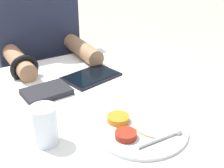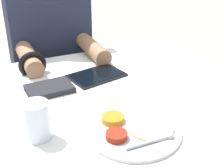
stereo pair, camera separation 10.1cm
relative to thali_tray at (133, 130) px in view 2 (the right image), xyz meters
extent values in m
cylinder|color=#B7BABF|center=(0.00, 0.00, 0.00)|extent=(0.27, 0.27, 0.01)
cylinder|color=orange|center=(-0.04, 0.06, 0.01)|extent=(0.07, 0.07, 0.02)
cylinder|color=maroon|center=(-0.06, -0.02, 0.01)|extent=(0.06, 0.06, 0.02)
cylinder|color=#DBBC7F|center=(0.05, -0.01, 0.00)|extent=(0.13, 0.13, 0.01)
cylinder|color=#B7BABF|center=(0.01, -0.07, 0.01)|extent=(0.13, 0.01, 0.01)
sphere|color=#B7BABF|center=(0.07, -0.07, 0.01)|extent=(0.02, 0.02, 0.02)
cube|color=silver|center=(-0.15, 0.34, 0.00)|extent=(0.16, 0.12, 0.01)
cube|color=black|center=(-0.15, 0.34, 0.00)|extent=(0.17, 0.12, 0.02)
cube|color=black|center=(0.04, 0.38, 0.00)|extent=(0.23, 0.18, 0.01)
cube|color=black|center=(0.04, 0.38, 0.00)|extent=(0.21, 0.16, 0.00)
cube|color=black|center=(-0.04, 0.82, -0.54)|extent=(0.34, 0.22, 0.44)
cube|color=#1E2338|center=(-0.04, 0.82, -0.01)|extent=(0.37, 0.20, 0.61)
cylinder|color=#936B4C|center=(-0.18, 0.60, 0.03)|extent=(0.07, 0.28, 0.07)
cylinder|color=#936B4C|center=(0.10, 0.60, 0.03)|extent=(0.07, 0.28, 0.07)
torus|color=black|center=(-0.18, 0.51, 0.03)|extent=(0.11, 0.02, 0.11)
cylinder|color=silver|center=(-0.25, 0.08, 0.05)|extent=(0.07, 0.07, 0.11)
camera|label=1|loc=(-0.44, -0.59, 0.51)|focal=50.00mm
camera|label=2|loc=(-0.35, -0.64, 0.51)|focal=50.00mm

